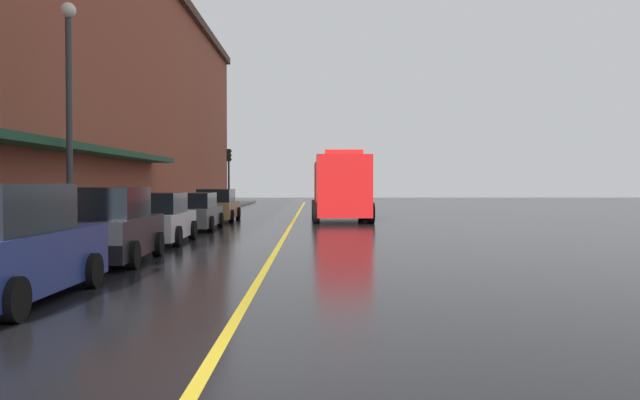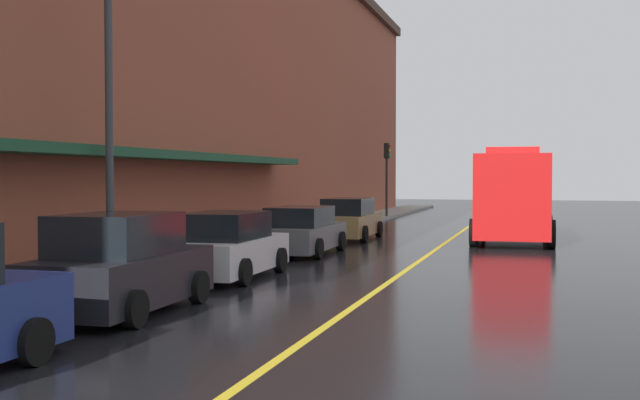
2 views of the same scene
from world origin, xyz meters
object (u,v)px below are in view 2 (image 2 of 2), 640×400
object	(u,v)px
parked_car_1	(121,267)
parked_car_2	(227,247)
parking_meter_0	(71,250)
parked_car_3	(302,231)
fire_truck	(513,198)
street_lamp_left	(109,92)
parking_meter_1	(232,225)
parked_car_4	(349,220)
traffic_light_near	(387,165)

from	to	relation	value
parked_car_1	parked_car_2	distance (m)	5.12
parked_car_2	parking_meter_0	xyz separation A→B (m)	(-1.36, -4.56, 0.30)
parked_car_3	parked_car_1	bearing A→B (deg)	179.27
fire_truck	parked_car_1	bearing A→B (deg)	-20.58
street_lamp_left	parking_meter_0	bearing A→B (deg)	-76.15
parking_meter_1	parking_meter_0	bearing A→B (deg)	-90.00
parked_car_4	parking_meter_1	distance (m)	8.84
parked_car_4	parked_car_3	bearing A→B (deg)	179.08
parked_car_4	parking_meter_0	world-z (taller)	parked_car_4
traffic_light_near	fire_truck	bearing A→B (deg)	-61.89
street_lamp_left	traffic_light_near	world-z (taller)	street_lamp_left
street_lamp_left	parked_car_2	bearing A→B (deg)	47.34
parked_car_2	street_lamp_left	xyz separation A→B (m)	(-1.96, -2.13, 3.64)
parked_car_2	traffic_light_near	size ratio (longest dim) A/B	1.02
fire_truck	parked_car_2	bearing A→B (deg)	-27.60
parked_car_3	parked_car_4	distance (m)	6.27
parked_car_2	parked_car_1	bearing A→B (deg)	179.64
parked_car_1	street_lamp_left	bearing A→B (deg)	32.43
parked_car_4	street_lamp_left	bearing A→B (deg)	171.46
parked_car_4	parked_car_2	bearing A→B (deg)	179.11
parking_meter_0	parked_car_2	bearing A→B (deg)	73.40
parked_car_2	parking_meter_1	size ratio (longest dim) A/B	3.29
parked_car_1	fire_truck	distance (m)	19.10
parking_meter_1	street_lamp_left	distance (m)	6.71
parked_car_4	parked_car_1	bearing A→B (deg)	179.39
parked_car_1	fire_truck	world-z (taller)	fire_truck
parked_car_1	parked_car_3	size ratio (longest dim) A/B	0.90
parked_car_4	parking_meter_0	xyz separation A→B (m)	(-1.43, -16.94, 0.29)
parked_car_2	fire_truck	xyz separation A→B (m)	(6.41, 12.88, 0.91)
street_lamp_left	parked_car_4	bearing A→B (deg)	82.04
fire_truck	parking_meter_1	xyz separation A→B (m)	(-7.77, -9.22, -0.62)
parking_meter_1	traffic_light_near	xyz separation A→B (m)	(0.06, 23.65, 2.10)
parked_car_1	parked_car_3	distance (m)	11.22
parked_car_1	parking_meter_0	world-z (taller)	parked_car_1
parked_car_3	fire_truck	xyz separation A→B (m)	(6.38, 6.77, 0.95)
parked_car_2	parked_car_3	world-z (taller)	parked_car_2
parked_car_4	fire_truck	size ratio (longest dim) A/B	0.63
street_lamp_left	parked_car_1	bearing A→B (deg)	-55.95
parked_car_3	parking_meter_0	bearing A→B (deg)	171.70
parked_car_2	parked_car_3	distance (m)	6.10
parked_car_2	parked_car_4	bearing A→B (deg)	-1.33
fire_truck	parked_car_4	bearing A→B (deg)	-86.63
fire_truck	parking_meter_1	bearing A→B (deg)	-41.25
parking_meter_1	parked_car_1	bearing A→B (deg)	-80.81
parked_car_3	traffic_light_near	bearing A→B (deg)	2.72
street_lamp_left	traffic_light_near	bearing A→B (deg)	88.71
parked_car_2	parked_car_4	world-z (taller)	parked_car_4
parking_meter_1	traffic_light_near	world-z (taller)	traffic_light_near
parking_meter_0	parking_meter_1	distance (m)	8.22
parking_meter_0	parking_meter_1	size ratio (longest dim) A/B	1.00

